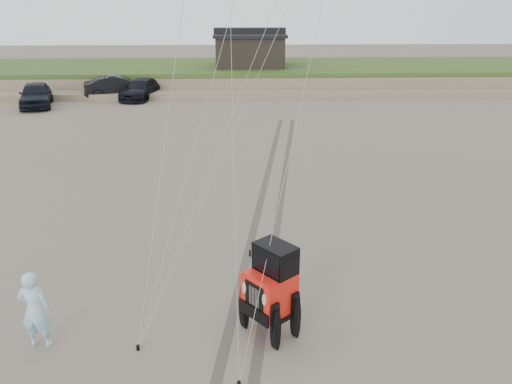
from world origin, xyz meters
TOP-DOWN VIEW (x-y plane):
  - ground at (0.00, 0.00)m, footprint 160.00×160.00m
  - dune_ridge at (0.00, 37.50)m, footprint 160.00×14.25m
  - cabin at (2.00, 37.00)m, footprint 6.40×5.40m
  - truck_a at (-14.11, 27.86)m, footprint 3.44×5.58m
  - truck_b at (-8.76, 31.26)m, footprint 5.67×3.22m
  - truck_c at (-6.87, 30.66)m, footprint 3.19×5.54m
  - jeep at (1.51, 0.31)m, footprint 5.15×4.83m
  - man at (-3.84, 0.03)m, footprint 0.72×0.49m
  - stake_main at (-1.55, -0.23)m, footprint 0.08×0.08m
  - stake_aux at (0.77, -1.47)m, footprint 0.08×0.08m
  - tire_tracks at (2.00, 8.00)m, footprint 5.22×29.74m

SIDE VIEW (x-z plane):
  - ground at x=0.00m, z-range 0.00..0.00m
  - tire_tracks at x=2.00m, z-range 0.00..0.01m
  - stake_main at x=-1.55m, z-range 0.00..0.12m
  - stake_aux at x=0.77m, z-range 0.00..0.12m
  - truck_c at x=-6.87m, z-range 0.00..1.51m
  - dune_ridge at x=0.00m, z-range -0.04..1.68m
  - truck_b at x=-8.76m, z-range 0.00..1.77m
  - truck_a at x=-14.11m, z-range 0.00..1.77m
  - jeep at x=1.51m, z-range 0.00..1.84m
  - man at x=-3.84m, z-range 0.00..1.93m
  - cabin at x=2.00m, z-range 1.56..4.91m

